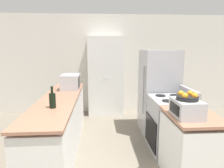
# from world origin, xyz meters

# --- Properties ---
(wall_back) EXTENTS (7.00, 0.06, 2.60)m
(wall_back) POSITION_xyz_m (0.00, 3.61, 1.30)
(wall_back) COLOR silver
(wall_back) RESTS_ON ground_plane
(counter_left) EXTENTS (0.60, 2.70, 0.92)m
(counter_left) POSITION_xyz_m (-0.91, 1.45, 0.44)
(counter_left) COLOR silver
(counter_left) RESTS_ON ground_plane
(counter_right) EXTENTS (0.60, 0.82, 0.92)m
(counter_right) POSITION_xyz_m (0.91, 0.51, 0.44)
(counter_right) COLOR silver
(counter_right) RESTS_ON ground_plane
(pantry_cabinet) EXTENTS (0.90, 0.48, 2.02)m
(pantry_cabinet) POSITION_xyz_m (-0.08, 3.33, 1.01)
(pantry_cabinet) COLOR silver
(pantry_cabinet) RESTS_ON ground_plane
(stove) EXTENTS (0.66, 0.74, 1.08)m
(stove) POSITION_xyz_m (0.94, 1.31, 0.47)
(stove) COLOR #9E9EA3
(stove) RESTS_ON ground_plane
(refrigerator) EXTENTS (0.70, 0.78, 1.69)m
(refrigerator) POSITION_xyz_m (0.95, 2.11, 0.85)
(refrigerator) COLOR #A3A3A8
(refrigerator) RESTS_ON ground_plane
(microwave) EXTENTS (0.36, 0.50, 0.29)m
(microwave) POSITION_xyz_m (-0.82, 2.20, 1.06)
(microwave) COLOR #B2B2B7
(microwave) RESTS_ON counter_left
(wine_bottle) EXTENTS (0.09, 0.09, 0.30)m
(wine_bottle) POSITION_xyz_m (-0.89, 0.90, 1.03)
(wine_bottle) COLOR black
(wine_bottle) RESTS_ON counter_left
(toaster_oven) EXTENTS (0.30, 0.40, 0.21)m
(toaster_oven) POSITION_xyz_m (0.79, 0.43, 1.02)
(toaster_oven) COLOR #B2B2B7
(toaster_oven) RESTS_ON counter_right
(fruit_bowl) EXTENTS (0.25, 0.25, 0.10)m
(fruit_bowl) POSITION_xyz_m (0.79, 0.43, 1.17)
(fruit_bowl) COLOR black
(fruit_bowl) RESTS_ON toaster_oven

